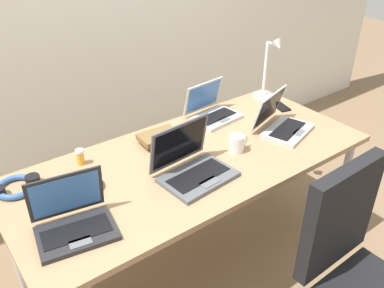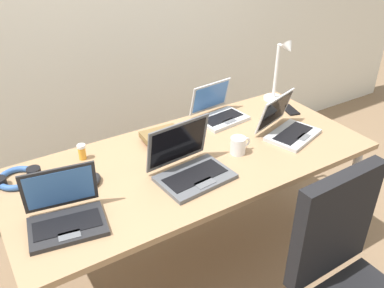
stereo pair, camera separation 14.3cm
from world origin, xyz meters
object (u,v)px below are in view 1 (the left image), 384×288
desk_lamp (269,69)px  coffee_mug (237,143)px  laptop_mid_desk (73,221)px  computer_mouse (97,184)px  headphones (16,187)px  pill_bottle (80,157)px  laptop_front_left (212,111)px  cell_phone (281,106)px  book_stack (160,138)px  laptop_back_left (192,166)px  laptop_center (282,124)px

desk_lamp → coffee_mug: 0.70m
desk_lamp → laptop_mid_desk: (-1.47, -0.42, -0.15)m
computer_mouse → headphones: size_ratio=0.45×
computer_mouse → pill_bottle: bearing=112.1°
laptop_front_left → cell_phone: bearing=-18.8°
laptop_mid_desk → book_stack: 0.71m
laptop_back_left → cell_phone: laptop_back_left is taller
cell_phone → headphones: headphones is taller
laptop_mid_desk → computer_mouse: 0.28m
laptop_mid_desk → coffee_mug: (0.89, 0.06, -0.00)m
pill_bottle → laptop_front_left: bearing=0.1°
laptop_back_left → laptop_front_left: bearing=42.0°
laptop_back_left → laptop_center: bearing=4.2°
book_stack → laptop_back_left: bearing=-96.4°
desk_lamp → pill_bottle: bearing=180.0°
laptop_front_left → book_stack: size_ratio=1.39×
desk_lamp → laptop_mid_desk: size_ratio=1.23×
laptop_back_left → computer_mouse: 0.43m
cell_phone → coffee_mug: (-0.56, -0.22, 0.04)m
headphones → desk_lamp: bearing=0.7°
laptop_back_left → coffee_mug: (0.31, 0.04, -0.00)m
computer_mouse → cell_phone: computer_mouse is taller
cell_phone → pill_bottle: bearing=-172.1°
desk_lamp → headphones: desk_lamp is taller
desk_lamp → laptop_center: 0.45m
laptop_back_left → cell_phone: bearing=16.3°
laptop_mid_desk → laptop_center: size_ratio=0.94×
laptop_mid_desk → coffee_mug: size_ratio=2.88×
desk_lamp → pill_bottle: desk_lamp is taller
laptop_front_left → pill_bottle: laptop_front_left is taller
laptop_front_left → book_stack: laptop_front_left is taller
laptop_front_left → book_stack: 0.41m
desk_lamp → computer_mouse: (-1.28, -0.22, -0.18)m
laptop_center → headphones: laptop_center is taller
laptop_mid_desk → cell_phone: bearing=10.7°
cell_phone → computer_mouse: bearing=-162.1°
laptop_mid_desk → headphones: (-0.10, 0.40, -0.03)m
cell_phone → laptop_center: bearing=-122.3°
laptop_back_left → coffee_mug: 0.31m
laptop_center → book_stack: 0.67m
headphones → pill_bottle: size_ratio=2.71×
pill_bottle → laptop_center: bearing=-18.9°
computer_mouse → pill_bottle: 0.22m
headphones → laptop_front_left: bearing=1.1°
pill_bottle → coffee_mug: (0.68, -0.36, 0.00)m
laptop_center → cell_phone: 0.30m
laptop_center → pill_bottle: laptop_center is taller
desk_lamp → headphones: 1.58m
cell_phone → headphones: bearing=-170.0°
laptop_mid_desk → coffee_mug: 0.89m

